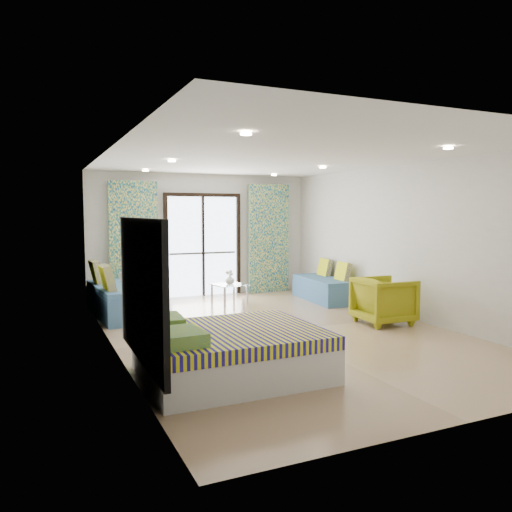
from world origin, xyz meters
name	(u,v)px	position (x,y,z in m)	size (l,w,h in m)	color
floor	(278,331)	(0.00, 0.00, 0.00)	(5.00, 7.50, 0.01)	#A18160
ceiling	(279,157)	(0.00, 0.00, 2.70)	(5.00, 7.50, 0.01)	silver
wall_back	(203,235)	(0.00, 3.75, 1.35)	(5.00, 0.01, 2.70)	silver
wall_front	(475,271)	(0.00, -3.75, 1.35)	(5.00, 0.01, 2.70)	silver
wall_left	(112,250)	(-2.50, 0.00, 1.35)	(0.01, 7.50, 2.70)	silver
wall_right	(406,241)	(2.50, 0.00, 1.35)	(0.01, 7.50, 2.70)	silver
balcony_door	(203,239)	(0.00, 3.72, 1.26)	(1.76, 0.08, 2.28)	black
balcony_rail	(203,253)	(0.00, 3.73, 0.95)	(1.52, 0.03, 0.04)	#595451
curtain_left	(134,242)	(-1.55, 3.57, 1.25)	(1.00, 0.10, 2.50)	white
curtain_right	(269,239)	(1.55, 3.57, 1.25)	(1.00, 0.10, 2.50)	white
downlight_a	(246,134)	(-1.40, -2.00, 2.67)	(0.12, 0.12, 0.02)	#FFE0B2
downlight_b	(448,148)	(1.40, -2.00, 2.67)	(0.12, 0.12, 0.02)	#FFE0B2
downlight_c	(172,161)	(-1.40, 1.00, 2.67)	(0.12, 0.12, 0.02)	#FFE0B2
downlight_d	(323,167)	(1.40, 1.00, 2.67)	(0.12, 0.12, 0.02)	#FFE0B2
downlight_e	(145,171)	(-1.40, 3.00, 2.67)	(0.12, 0.12, 0.02)	#FFE0B2
downlight_f	(274,175)	(1.40, 3.00, 2.67)	(0.12, 0.12, 0.02)	#FFE0B2
headboard	(141,290)	(-2.46, -1.71, 1.05)	(0.06, 2.10, 1.50)	black
switch_plate	(121,276)	(-2.47, -0.46, 1.05)	(0.02, 0.10, 0.10)	silver
bed	(230,352)	(-1.48, -1.71, 0.28)	(1.97, 1.61, 0.68)	silver
daybed_left	(117,299)	(-2.12, 2.20, 0.31)	(0.91, 2.05, 0.99)	#3C658F
daybed_right	(324,288)	(2.12, 2.05, 0.26)	(0.81, 1.77, 0.85)	#3C658F
coffee_table	(229,286)	(0.16, 2.53, 0.36)	(0.69, 0.69, 0.70)	silver
vase	(230,279)	(0.17, 2.53, 0.49)	(0.19, 0.20, 0.19)	white
armchair	(384,298)	(1.85, -0.25, 0.43)	(0.83, 0.78, 0.86)	#969613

